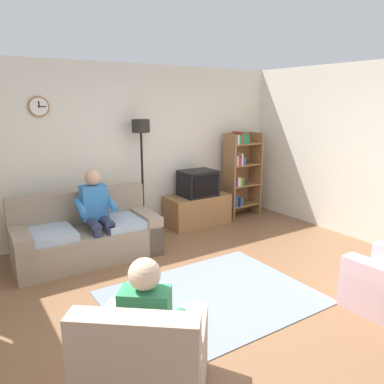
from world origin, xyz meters
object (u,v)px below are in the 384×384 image
at_px(tv_stand, 197,210).
at_px(bookshelf, 240,172).
at_px(couch, 87,236).
at_px(person_in_left_armchair, 149,321).
at_px(armchair_near_window, 147,368).
at_px(person_on_couch, 97,210).
at_px(floor_lamp, 141,145).
at_px(tv, 198,183).

xyz_separation_m(tv_stand, bookshelf, (1.01, 0.07, 0.57)).
relative_size(couch, person_in_left_armchair, 1.72).
bearing_deg(couch, tv_stand, 10.94).
relative_size(tv_stand, armchair_near_window, 0.93).
height_order(tv_stand, person_on_couch, person_on_couch).
xyz_separation_m(tv_stand, person_on_couch, (-1.97, -0.52, 0.44)).
bearing_deg(person_on_couch, floor_lamp, 32.17).
relative_size(couch, person_on_couch, 1.55).
relative_size(couch, armchair_near_window, 1.62).
bearing_deg(tv_stand, couch, -169.06).
height_order(tv_stand, person_in_left_armchair, person_in_left_armchair).
relative_size(armchair_near_window, person_in_left_armchair, 1.06).
distance_m(couch, person_in_left_armchair, 2.78).
bearing_deg(bookshelf, person_in_left_armchair, -137.55).
xyz_separation_m(couch, tv, (2.10, 0.38, 0.43)).
bearing_deg(floor_lamp, tv_stand, -5.71).
height_order(tv, armchair_near_window, tv).
height_order(tv_stand, tv, tv).
height_order(couch, tv, tv).
distance_m(couch, tv, 2.17).
xyz_separation_m(tv_stand, person_in_left_armchair, (-2.50, -3.14, 0.34)).
height_order(bookshelf, person_in_left_armchair, bookshelf).
relative_size(bookshelf, person_in_left_armchair, 1.42).
bearing_deg(person_in_left_armchair, couch, 81.61).
bearing_deg(tv, couch, -169.71).
bearing_deg(person_in_left_armchair, tv, 51.23).
height_order(couch, person_on_couch, person_on_couch).
bearing_deg(person_in_left_armchair, bookshelf, 42.45).
bearing_deg(bookshelf, armchair_near_window, -137.38).
bearing_deg(armchair_near_window, couch, 80.70).
height_order(couch, person_in_left_armchair, person_in_left_armchair).
distance_m(couch, tv_stand, 2.14).
height_order(tv, person_on_couch, person_on_couch).
xyz_separation_m(tv_stand, armchair_near_window, (-2.56, -3.21, 0.03)).
relative_size(armchair_near_window, person_on_couch, 0.96).
height_order(tv_stand, bookshelf, bookshelf).
relative_size(couch, tv_stand, 1.75).
bearing_deg(floor_lamp, couch, -155.50).
bearing_deg(person_in_left_armchair, tv_stand, 51.45).
relative_size(bookshelf, person_on_couch, 1.28).
height_order(couch, armchair_near_window, same).
relative_size(couch, bookshelf, 1.21).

